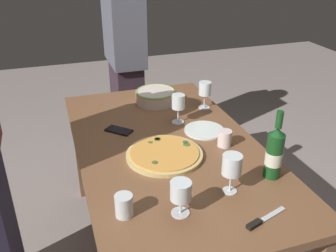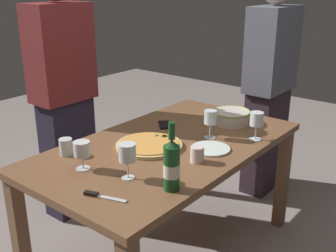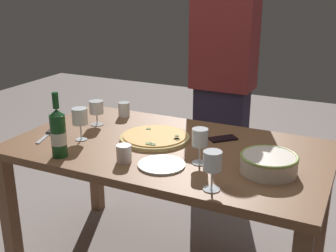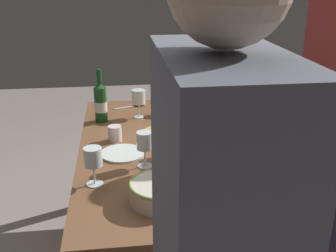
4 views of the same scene
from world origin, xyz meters
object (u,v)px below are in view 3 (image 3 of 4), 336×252
person_guest_left (223,83)px  dining_table (168,162)px  wine_glass_near_pizza (80,118)px  wine_glass_far_left (200,139)px  cell_phone (223,139)px  cup_ceramic (124,153)px  cup_amber (124,109)px  side_plate (161,165)px  wine_glass_far_right (212,163)px  wine_bottle (58,133)px  wine_glass_by_bottle (96,109)px  serving_bowl (269,163)px  pizza_knife (47,134)px  pizza (155,137)px

person_guest_left → dining_table: bearing=0.0°
wine_glass_near_pizza → wine_glass_far_left: (0.67, -0.01, -0.00)m
cell_phone → person_guest_left: person_guest_left is taller
dining_table → cup_ceramic: size_ratio=19.50×
cup_amber → dining_table: bearing=-35.5°
side_plate → cell_phone: bearing=72.0°
wine_glass_far_left → wine_glass_far_right: wine_glass_far_left is taller
wine_glass_far_left → cup_ceramic: bearing=-157.5°
wine_glass_far_left → person_guest_left: 1.06m
dining_table → person_guest_left: size_ratio=0.93×
wine_bottle → wine_glass_near_pizza: 0.23m
wine_glass_far_right → side_plate: (-0.29, 0.12, -0.11)m
wine_glass_by_bottle → wine_glass_far_right: wine_glass_far_right is taller
cup_amber → wine_glass_far_right: bearing=-39.6°
cell_phone → cup_ceramic: bearing=-79.1°
wine_glass_far_right → person_guest_left: (-0.38, 1.25, 0.01)m
cup_ceramic → person_guest_left: 1.17m
wine_bottle → wine_glass_far_left: wine_bottle is taller
dining_table → cup_ceramic: bearing=-109.9°
serving_bowl → person_guest_left: (-0.55, 0.99, 0.09)m
wine_glass_far_right → cup_amber: size_ratio=1.86×
wine_glass_far_left → cup_amber: 0.83m
wine_glass_near_pizza → side_plate: bearing=-12.1°
wine_glass_far_left → pizza_knife: size_ratio=0.85×
wine_bottle → wine_glass_far_left: 0.67m
pizza → person_guest_left: 0.86m
wine_glass_by_bottle → cup_amber: (0.06, 0.20, -0.05)m
serving_bowl → wine_bottle: (-0.94, -0.25, 0.07)m
wine_glass_by_bottle → cup_ceramic: (0.42, -0.39, -0.06)m
cell_phone → wine_glass_far_left: bearing=-44.8°
cup_ceramic → cup_amber: bearing=121.3°
pizza → wine_glass_far_left: (0.33, -0.19, 0.11)m
cup_amber → cell_phone: 0.69m
pizza → serving_bowl: 0.65m
dining_table → wine_glass_near_pizza: 0.51m
wine_glass_by_bottle → person_guest_left: 0.92m
wine_bottle → pizza: bearing=52.6°
dining_table → side_plate: size_ratio=7.37×
dining_table → wine_bottle: size_ratio=5.09×
serving_bowl → pizza_knife: bearing=-177.4°
wine_glass_far_right → wine_glass_far_left: bearing=122.5°
wine_glass_near_pizza → wine_glass_far_right: size_ratio=1.04×
wine_glass_near_pizza → wine_glass_by_bottle: 0.25m
wine_glass_far_left → pizza_knife: 0.89m
dining_table → wine_bottle: wine_bottle is taller
cup_amber → cup_ceramic: size_ratio=1.09×
pizza → wine_glass_far_right: (0.47, -0.41, 0.10)m
wine_glass_far_left → dining_table: bearing=149.1°
wine_glass_by_bottle → pizza_knife: 0.32m
dining_table → cell_phone: cell_phone is taller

